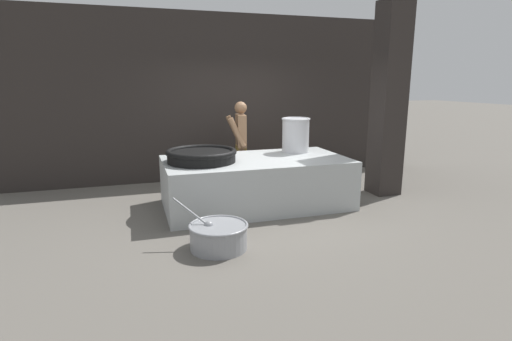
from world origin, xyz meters
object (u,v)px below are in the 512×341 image
stock_pot (296,135)px  prep_bowl_vegetables (218,235)px  giant_wok_near (201,155)px  cook (241,142)px

stock_pot → prep_bowl_vegetables: (-1.82, -1.92, -0.92)m
stock_pot → prep_bowl_vegetables: bearing=-133.5°
giant_wok_near → cook: cook is taller
stock_pot → prep_bowl_vegetables: size_ratio=0.68×
cook → prep_bowl_vegetables: size_ratio=1.87×
stock_pot → prep_bowl_vegetables: 2.81m
cook → prep_bowl_vegetables: bearing=78.0°
stock_pot → cook: cook is taller
giant_wok_near → stock_pot: (1.74, 0.39, 0.20)m
stock_pot → cook: (-0.80, 0.76, -0.21)m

